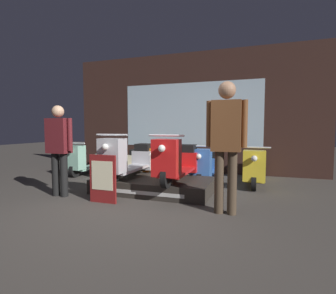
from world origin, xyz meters
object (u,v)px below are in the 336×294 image
object	(u,v)px
scooter_display_left	(130,159)
scooter_backrow_1	(126,162)
person_right_browsing	(226,137)
scooter_display_right	(179,161)
price_sign_board	(103,179)
scooter_backrow_2	(164,163)
person_left_browsing	(59,144)
scooter_backrow_3	(207,165)
scooter_backrow_0	(91,160)
scooter_backrow_4	(255,168)

from	to	relation	value
scooter_display_left	scooter_backrow_1	xyz separation A→B (m)	(-0.84, 1.38, -0.25)
scooter_display_left	person_right_browsing	bearing A→B (deg)	-23.27
scooter_display_right	price_sign_board	size ratio (longest dim) A/B	2.27
scooter_display_left	person_right_browsing	distance (m)	2.13
scooter_display_right	scooter_backrow_2	xyz separation A→B (m)	(-0.78, 1.38, -0.25)
scooter_display_left	person_right_browsing	xyz separation A→B (m)	(1.91, -0.82, 0.48)
scooter_display_right	scooter_backrow_1	bearing A→B (deg)	142.79
scooter_display_right	scooter_backrow_1	world-z (taller)	scooter_display_right
scooter_backrow_1	person_left_browsing	size ratio (longest dim) A/B	1.11
scooter_backrow_3	price_sign_board	size ratio (longest dim) A/B	2.27
scooter_display_right	scooter_backrow_0	size ratio (longest dim) A/B	1.00
scooter_backrow_3	person_right_browsing	bearing A→B (deg)	-72.76
scooter_display_left	price_sign_board	bearing A→B (deg)	-90.60
scooter_display_left	scooter_backrow_4	xyz separation A→B (m)	(2.26, 1.38, -0.25)
scooter_backrow_1	price_sign_board	xyz separation A→B (m)	(0.83, -2.30, 0.05)
scooter_backrow_3	person_right_browsing	xyz separation A→B (m)	(0.68, -2.20, 0.73)
scooter_backrow_4	scooter_display_right	bearing A→B (deg)	-133.08
scooter_display_left	scooter_backrow_3	world-z (taller)	scooter_display_left
scooter_display_left	scooter_backrow_0	world-z (taller)	scooter_display_left
scooter_backrow_4	person_right_browsing	xyz separation A→B (m)	(-0.35, -2.20, 0.73)
scooter_display_left	scooter_backrow_3	distance (m)	1.86
scooter_backrow_0	person_right_browsing	distance (m)	4.43
scooter_backrow_2	scooter_backrow_4	distance (m)	2.07
scooter_backrow_1	scooter_backrow_2	bearing A→B (deg)	0.00
person_left_browsing	person_right_browsing	distance (m)	2.87
scooter_backrow_2	price_sign_board	size ratio (longest dim) A/B	2.27
scooter_backrow_1	scooter_display_right	bearing A→B (deg)	-37.21
scooter_backrow_2	person_left_browsing	world-z (taller)	person_left_browsing
scooter_backrow_1	person_right_browsing	xyz separation A→B (m)	(2.75, -2.20, 0.73)
scooter_backrow_2	person_right_browsing	world-z (taller)	person_right_browsing
scooter_backrow_3	person_right_browsing	distance (m)	2.41
scooter_backrow_1	scooter_backrow_2	xyz separation A→B (m)	(1.03, 0.00, 0.00)
scooter_backrow_2	price_sign_board	xyz separation A→B (m)	(-0.20, -2.30, 0.05)
scooter_display_right	price_sign_board	xyz separation A→B (m)	(-0.98, -0.93, -0.21)
scooter_backrow_3	scooter_display_right	bearing A→B (deg)	-100.44
scooter_backrow_4	price_sign_board	world-z (taller)	scooter_backrow_4
person_left_browsing	price_sign_board	size ratio (longest dim) A/B	2.05
person_right_browsing	price_sign_board	bearing A→B (deg)	-176.80
scooter_display_right	scooter_backrow_4	bearing A→B (deg)	46.92
scooter_backrow_2	person_left_browsing	bearing A→B (deg)	-117.60
scooter_display_right	scooter_backrow_1	distance (m)	2.29
scooter_display_right	scooter_backrow_3	size ratio (longest dim) A/B	1.00
scooter_backrow_3	scooter_backrow_0	bearing A→B (deg)	180.00
scooter_backrow_3	scooter_backrow_4	xyz separation A→B (m)	(1.03, 0.00, 0.00)
scooter_backrow_2	person_right_browsing	distance (m)	2.88
scooter_backrow_0	scooter_backrow_4	world-z (taller)	same
person_left_browsing	scooter_backrow_0	bearing A→B (deg)	112.69
scooter_backrow_3	person_right_browsing	world-z (taller)	person_right_browsing
scooter_backrow_0	price_sign_board	bearing A→B (deg)	-51.01
scooter_backrow_1	price_sign_board	distance (m)	2.45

